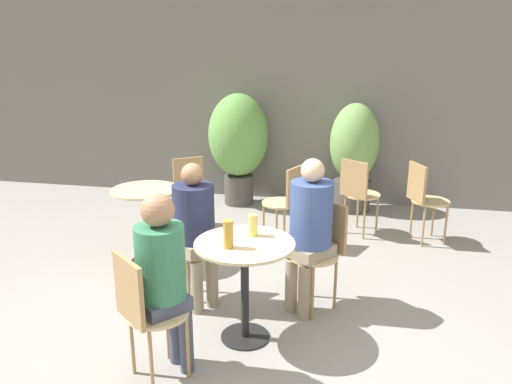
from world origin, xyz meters
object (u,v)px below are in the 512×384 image
object	(u,v)px
bistro_chair_3	(358,189)
bistro_chair_6	(187,185)
potted_plant_0	(238,140)
potted_plant_1	(354,153)
seated_person_0	(310,223)
bistro_chair_2	(144,306)
bistro_chair_5	(288,197)
bistro_chair_4	(424,195)
cafe_table_far	(146,208)
beer_glass_1	(228,234)
seated_person_1	(195,223)
seated_person_2	(163,269)
bistro_chair_1	(186,239)
beer_glass_0	(253,225)
bistro_chair_0	(321,244)
cafe_table_near	(245,265)

from	to	relation	value
bistro_chair_3	bistro_chair_6	world-z (taller)	same
potted_plant_0	potted_plant_1	size ratio (longest dim) A/B	1.07
seated_person_0	potted_plant_1	world-z (taller)	potted_plant_1
bistro_chair_2	potted_plant_1	xyz separation A→B (m)	(1.20, 3.78, 0.22)
bistro_chair_3	bistro_chair_5	distance (m)	0.85
bistro_chair_2	bistro_chair_4	distance (m)	3.42
cafe_table_far	bistro_chair_4	xyz separation A→B (m)	(2.69, 1.09, -0.02)
bistro_chair_3	bistro_chair_5	world-z (taller)	same
seated_person_0	potted_plant_0	bearing A→B (deg)	153.80
bistro_chair_3	potted_plant_1	bearing A→B (deg)	-51.75
potted_plant_0	beer_glass_1	bearing A→B (deg)	-77.65
seated_person_1	seated_person_2	world-z (taller)	seated_person_2
potted_plant_1	beer_glass_1	bearing A→B (deg)	-103.45
cafe_table_far	bistro_chair_4	size ratio (longest dim) A/B	0.86
bistro_chair_6	seated_person_0	size ratio (longest dim) A/B	0.70
bistro_chair_5	seated_person_2	distance (m)	2.36
bistro_chair_3	potted_plant_0	world-z (taller)	potted_plant_0
cafe_table_far	potted_plant_1	distance (m)	2.83
cafe_table_far	potted_plant_0	bearing A→B (deg)	77.88
bistro_chair_5	potted_plant_0	size ratio (longest dim) A/B	0.59
bistro_chair_1	bistro_chair_3	bearing A→B (deg)	1.21
bistro_chair_1	beer_glass_0	bearing A→B (deg)	-79.98
bistro_chair_0	bistro_chair_2	bearing A→B (deg)	-90.00
bistro_chair_5	cafe_table_near	bearing A→B (deg)	21.64
bistro_chair_0	seated_person_2	bearing A→B (deg)	-90.00
cafe_table_near	bistro_chair_5	bearing A→B (deg)	88.29
bistro_chair_4	bistro_chair_5	size ratio (longest dim) A/B	1.00
bistro_chair_2	bistro_chair_3	distance (m)	3.13
bistro_chair_4	potted_plant_0	xyz separation A→B (m)	(-2.26, 0.94, 0.34)
seated_person_0	beer_glass_0	distance (m)	0.52
cafe_table_far	seated_person_2	distance (m)	1.81
cafe_table_far	bistro_chair_2	world-z (taller)	bistro_chair_2
cafe_table_far	potted_plant_0	distance (m)	2.09
bistro_chair_6	seated_person_1	distance (m)	1.77
bistro_chair_5	beer_glass_0	xyz separation A→B (m)	(-0.02, -1.67, 0.30)
beer_glass_1	potted_plant_1	distance (m)	3.38
bistro_chair_0	seated_person_1	size ratio (longest dim) A/B	0.73
potted_plant_0	seated_person_0	bearing A→B (deg)	-65.48
bistro_chair_0	seated_person_1	world-z (taller)	seated_person_1
bistro_chair_5	potted_plant_1	distance (m)	1.53
bistro_chair_4	bistro_chair_0	bearing A→B (deg)	126.21
bistro_chair_5	seated_person_0	bearing A→B (deg)	38.38
bistro_chair_5	potted_plant_0	world-z (taller)	potted_plant_0
bistro_chair_1	cafe_table_far	bearing A→B (deg)	84.89
bistro_chair_3	beer_glass_0	world-z (taller)	beer_glass_0
cafe_table_near	bistro_chair_2	xyz separation A→B (m)	(-0.50, -0.61, -0.04)
bistro_chair_1	potted_plant_0	bearing A→B (deg)	43.38
seated_person_2	potted_plant_1	size ratio (longest dim) A/B	0.90
potted_plant_0	bistro_chair_5	bearing A→B (deg)	-57.29
bistro_chair_1	seated_person_0	bearing A→B (deg)	-50.73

